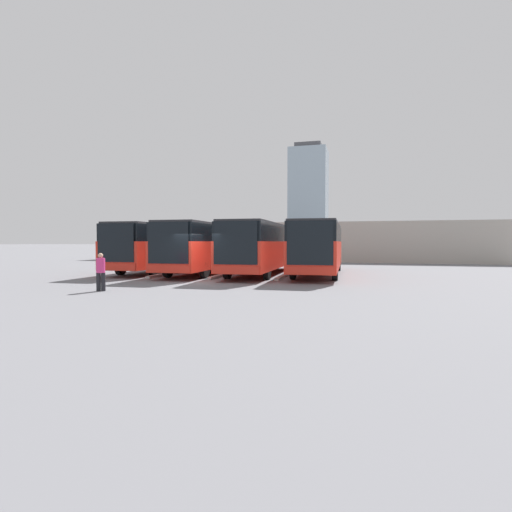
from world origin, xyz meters
TOP-DOWN VIEW (x-y plane):
  - ground_plane at (0.00, 0.00)m, footprint 600.00×600.00m
  - bus_0 at (-5.47, -6.18)m, footprint 3.02×12.27m
  - curb_divider_0 at (-3.65, -4.38)m, footprint 0.46×6.05m
  - bus_1 at (-1.82, -5.64)m, footprint 3.02×12.27m
  - curb_divider_1 at (0.00, -3.83)m, footprint 0.46×6.05m
  - bus_2 at (1.82, -5.52)m, footprint 3.02×12.27m
  - curb_divider_2 at (3.65, -3.72)m, footprint 0.46×6.05m
  - bus_3 at (5.47, -6.27)m, footprint 3.02×12.27m
  - pedestrian at (2.49, 4.86)m, footprint 0.46×0.46m
  - station_building at (0.00, -26.55)m, footprint 42.89×13.00m
  - office_tower at (17.23, -169.22)m, footprint 17.13×17.13m

SIDE VIEW (x-z plane):
  - ground_plane at x=0.00m, z-range 0.00..0.00m
  - curb_divider_0 at x=-3.65m, z-range 0.00..0.15m
  - curb_divider_1 at x=0.00m, z-range 0.00..0.15m
  - curb_divider_2 at x=3.65m, z-range 0.00..0.15m
  - pedestrian at x=2.49m, z-range 0.06..1.67m
  - bus_0 at x=-5.47m, z-range 0.19..3.45m
  - bus_1 at x=-1.82m, z-range 0.19..3.45m
  - bus_2 at x=1.82m, z-range 0.19..3.45m
  - bus_3 at x=5.47m, z-range 0.19..3.45m
  - station_building at x=0.00m, z-range 0.03..4.15m
  - office_tower at x=17.23m, z-range -0.60..47.20m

